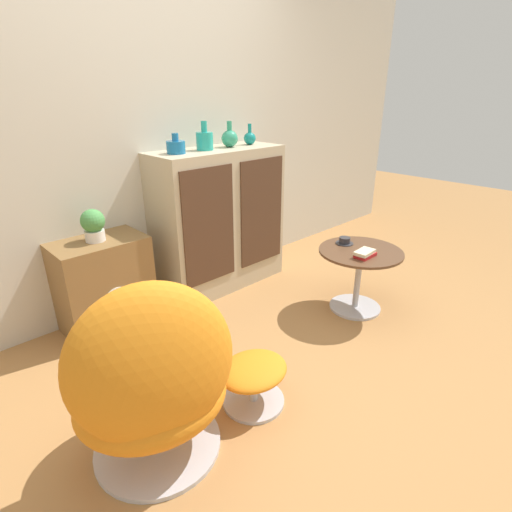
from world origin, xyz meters
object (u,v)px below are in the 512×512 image
at_px(tv_console, 104,284).
at_px(coffee_table, 359,270).
at_px(egg_chair, 153,383).
at_px(book_stack, 365,254).
at_px(potted_plant, 93,224).
at_px(vase_inner_left, 205,140).
at_px(vase_leftmost, 176,147).
at_px(sideboard, 220,220).
at_px(teacup, 345,241).
at_px(vase_inner_right, 230,138).
at_px(vase_rightmost, 250,138).
at_px(ottoman, 253,376).

relative_size(tv_console, coffee_table, 1.06).
bearing_deg(egg_chair, book_stack, 1.80).
bearing_deg(tv_console, book_stack, -40.53).
bearing_deg(potted_plant, vase_inner_left, -1.95).
relative_size(vase_leftmost, book_stack, 0.83).
height_order(sideboard, teacup, sideboard).
xyz_separation_m(egg_chair, vase_inner_right, (1.47, 1.19, 0.78)).
bearing_deg(egg_chair, vase_leftmost, 50.80).
distance_m(coffee_table, vase_rightmost, 1.37).
distance_m(vase_leftmost, vase_inner_right, 0.49).
relative_size(vase_inner_left, vase_rightmost, 1.26).
bearing_deg(vase_inner_left, book_stack, -67.26).
height_order(coffee_table, vase_leftmost, vase_leftmost).
bearing_deg(potted_plant, vase_inner_right, -1.54).
distance_m(tv_console, egg_chair, 1.27).
distance_m(sideboard, book_stack, 1.19).
relative_size(sideboard, egg_chair, 1.24).
bearing_deg(vase_leftmost, teacup, -46.56).
bearing_deg(vase_rightmost, vase_inner_left, 180.00).
bearing_deg(vase_inner_left, egg_chair, -135.77).
distance_m(vase_inner_right, potted_plant, 1.23).
bearing_deg(sideboard, vase_leftmost, 179.39).
bearing_deg(tv_console, vase_rightmost, -1.28).
relative_size(vase_leftmost, vase_inner_right, 0.71).
bearing_deg(tv_console, ottoman, -80.86).
relative_size(coffee_table, vase_inner_left, 2.91).
bearing_deg(book_stack, egg_chair, -178.20).
xyz_separation_m(ottoman, vase_inner_left, (0.69, 1.24, 1.03)).
bearing_deg(vase_leftmost, sideboard, -0.61).
xyz_separation_m(sideboard, teacup, (0.48, -0.89, -0.07)).
distance_m(vase_inner_right, vase_rightmost, 0.21).
distance_m(ottoman, teacup, 1.36).
height_order(egg_chair, potted_plant, egg_chair).
bearing_deg(tv_console, vase_leftmost, -2.71).
height_order(coffee_table, potted_plant, potted_plant).
bearing_deg(ottoman, egg_chair, 175.25).
height_order(sideboard, book_stack, sideboard).
height_order(tv_console, ottoman, tv_console).
height_order(egg_chair, vase_inner_right, vase_inner_right).
relative_size(ottoman, potted_plant, 1.78).
height_order(vase_inner_right, vase_rightmost, vase_inner_right).
relative_size(tv_console, vase_rightmost, 3.90).
relative_size(egg_chair, vase_inner_right, 4.71).
relative_size(vase_inner_right, potted_plant, 0.92).
relative_size(ottoman, teacup, 2.85).
distance_m(egg_chair, vase_rightmost, 2.20).
height_order(vase_rightmost, book_stack, vase_rightmost).
xyz_separation_m(potted_plant, teacup, (1.49, -0.92, -0.25)).
height_order(sideboard, ottoman, sideboard).
bearing_deg(vase_rightmost, vase_inner_right, 180.00).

